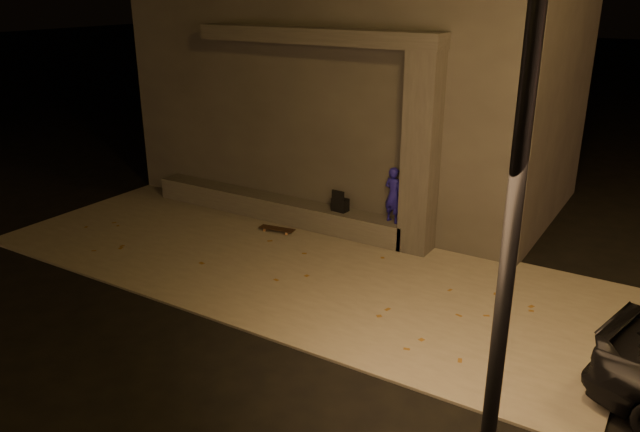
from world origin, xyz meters
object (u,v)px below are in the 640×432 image
Objects in this scene: skateboard at (277,229)px; backpack at (340,204)px; street_lamp_0 at (527,96)px; skateboarder at (393,195)px; column at (421,155)px.

backpack is at bearing 23.27° from skateboard.
skateboard is at bearing 141.23° from street_lamp_0.
street_lamp_0 is (4.57, -5.18, 3.22)m from backpack.
backpack is at bearing 14.44° from skateboarder.
backpack is (-1.63, 0.00, -1.20)m from column.
column reaches higher than skateboarder.
skateboarder is at bearing 123.63° from street_lamp_0.
column is at bearing 119.62° from street_lamp_0.
backpack is at bearing 180.00° from column.
street_lamp_0 is at bearing -60.38° from column.
skateboarder is at bearing 180.00° from column.
backpack is 1.36m from skateboard.
backpack is 0.58× the size of skateboard.
skateboarder reaches higher than skateboard.
backpack is 0.06× the size of street_lamp_0.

